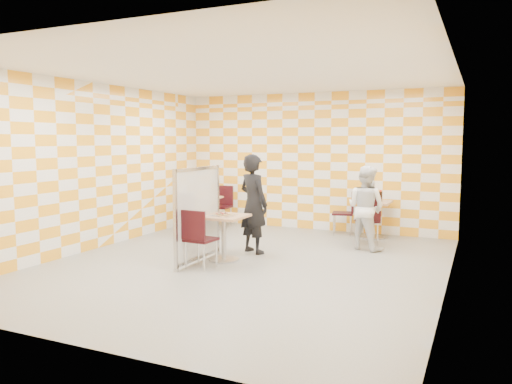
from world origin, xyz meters
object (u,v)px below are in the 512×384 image
at_px(main_table, 224,230).
at_px(man_dark, 253,204).
at_px(sport_bottle, 366,196).
at_px(chair_second_front, 368,216).
at_px(empty_table, 202,208).
at_px(chair_main_front, 197,235).
at_px(second_table, 372,213).
at_px(chair_empty_near, 188,211).
at_px(soda_bottle, 381,196).
at_px(chair_empty_far, 223,202).
at_px(chair_second_side, 347,209).
at_px(partition, 198,214).
at_px(man_white, 366,208).

relative_size(main_table, man_dark, 0.43).
bearing_deg(sport_bottle, chair_second_front, -74.88).
bearing_deg(empty_table, chair_second_front, 0.82).
xyz_separation_m(chair_main_front, sport_bottle, (1.76, 3.74, 0.29)).
relative_size(second_table, chair_empty_near, 0.81).
bearing_deg(soda_bottle, chair_empty_far, -179.58).
bearing_deg(second_table, man_dark, -126.77).
bearing_deg(chair_second_side, chair_empty_near, -151.28).
bearing_deg(empty_table, chair_empty_near, -81.98).
bearing_deg(partition, sport_bottle, 59.25).
distance_m(chair_main_front, man_white, 3.22).
bearing_deg(chair_second_front, main_table, -131.02).
distance_m(chair_main_front, chair_empty_near, 2.60).
distance_m(man_white, soda_bottle, 1.13).
distance_m(partition, sport_bottle, 3.88).
relative_size(chair_main_front, man_dark, 0.53).
xyz_separation_m(man_white, sport_bottle, (-0.26, 1.23, 0.08)).
height_order(second_table, empty_table, same).
relative_size(empty_table, chair_empty_near, 0.81).
bearing_deg(chair_main_front, man_white, 51.07).
distance_m(second_table, chair_second_front, 0.73).
height_order(chair_second_side, man_dark, man_dark).
xyz_separation_m(chair_empty_far, man_white, (3.52, -1.10, 0.21)).
bearing_deg(second_table, chair_empty_far, -179.94).
distance_m(chair_second_side, man_dark, 2.57).
bearing_deg(partition, chair_empty_near, 126.33).
bearing_deg(chair_second_side, soda_bottle, -6.86).
distance_m(main_table, man_white, 2.66).
distance_m(second_table, chair_second_side, 0.55).
relative_size(partition, sport_bottle, 7.75).
xyz_separation_m(chair_empty_near, man_white, (3.52, 0.38, 0.21)).
xyz_separation_m(chair_second_side, soda_bottle, (0.69, -0.08, 0.31)).
relative_size(main_table, chair_main_front, 0.81).
xyz_separation_m(empty_table, chair_second_front, (3.58, 0.05, 0.04)).
distance_m(man_dark, man_white, 2.05).
bearing_deg(sport_bottle, chair_second_side, -175.43).
bearing_deg(soda_bottle, empty_table, -167.77).
bearing_deg(partition, chair_empty_far, 111.60).
bearing_deg(chair_empty_far, chair_second_front, -11.66).
relative_size(chair_second_front, chair_empty_near, 1.00).
height_order(partition, man_white, partition).
bearing_deg(partition, soda_bottle, 54.43).
bearing_deg(man_dark, man_white, -122.98).
xyz_separation_m(partition, soda_bottle, (2.30, 3.22, 0.06)).
bearing_deg(main_table, second_table, 57.65).
distance_m(man_dark, soda_bottle, 2.84).
height_order(man_dark, sport_bottle, man_dark).
bearing_deg(sport_bottle, man_dark, -122.21).
bearing_deg(soda_bottle, man_dark, -128.88).
xyz_separation_m(chair_empty_far, sport_bottle, (3.25, 0.14, 0.29)).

